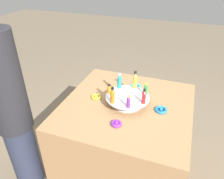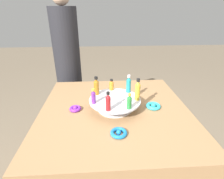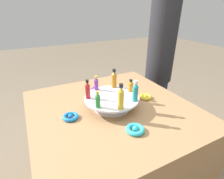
# 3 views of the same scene
# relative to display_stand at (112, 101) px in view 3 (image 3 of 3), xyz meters

# --- Properties ---
(party_table) EXTENTS (1.02, 1.02, 0.76)m
(party_table) POSITION_rel_display_stand_xyz_m (0.00, 0.00, -0.43)
(party_table) COLOR #9E754C
(party_table) RESTS_ON ground_plane
(display_stand) EXTENTS (0.35, 0.35, 0.08)m
(display_stand) POSITION_rel_display_stand_xyz_m (0.00, 0.00, 0.00)
(display_stand) COLOR silver
(display_stand) RESTS_ON party_table
(bottle_amber) EXTENTS (0.04, 0.04, 0.13)m
(bottle_amber) POSITION_rel_display_stand_xyz_m (0.12, -0.08, 0.09)
(bottle_amber) COLOR #AD6B19
(bottle_amber) RESTS_ON display_stand
(bottle_purple) EXTENTS (0.03, 0.03, 0.10)m
(bottle_purple) POSITION_rel_display_stand_xyz_m (0.14, 0.05, 0.08)
(bottle_purple) COLOR #702D93
(bottle_purple) RESTS_ON display_stand
(bottle_red) EXTENTS (0.03, 0.03, 0.12)m
(bottle_red) POSITION_rel_display_stand_xyz_m (0.05, 0.14, 0.09)
(bottle_red) COLOR #B21E23
(bottle_red) RESTS_ON display_stand
(bottle_green) EXTENTS (0.03, 0.03, 0.10)m
(bottle_green) POSITION_rel_display_stand_xyz_m (-0.08, 0.13, 0.08)
(bottle_green) COLOR #288438
(bottle_green) RESTS_ON display_stand
(bottle_gold) EXTENTS (0.03, 0.03, 0.15)m
(bottle_gold) POSITION_rel_display_stand_xyz_m (-0.15, 0.02, 0.10)
(bottle_gold) COLOR gold
(bottle_gold) RESTS_ON display_stand
(bottle_teal) EXTENTS (0.03, 0.03, 0.13)m
(bottle_teal) POSITION_rel_display_stand_xyz_m (-0.11, -0.10, 0.09)
(bottle_teal) COLOR teal
(bottle_teal) RESTS_ON display_stand
(bottle_orange) EXTENTS (0.03, 0.03, 0.09)m
(bottle_orange) POSITION_rel_display_stand_xyz_m (0.01, -0.15, 0.07)
(bottle_orange) COLOR orange
(bottle_orange) RESTS_ON display_stand
(ribbon_bow_gold) EXTENTS (0.09, 0.09, 0.03)m
(ribbon_bow_gold) POSITION_rel_display_stand_xyz_m (-0.00, -0.27, -0.04)
(ribbon_bow_gold) COLOR gold
(ribbon_bow_gold) RESTS_ON party_table
(ribbon_bow_purple) EXTENTS (0.08, 0.08, 0.03)m
(ribbon_bow_purple) POSITION_rel_display_stand_xyz_m (0.27, -0.00, -0.04)
(ribbon_bow_purple) COLOR purple
(ribbon_bow_purple) RESTS_ON party_table
(ribbon_bow_blue) EXTENTS (0.09, 0.09, 0.03)m
(ribbon_bow_blue) POSITION_rel_display_stand_xyz_m (0.00, 0.27, -0.04)
(ribbon_bow_blue) COLOR blue
(ribbon_bow_blue) RESTS_ON party_table
(ribbon_bow_teal) EXTENTS (0.10, 0.10, 0.03)m
(ribbon_bow_teal) POSITION_rel_display_stand_xyz_m (-0.27, 0.00, -0.04)
(ribbon_bow_teal) COLOR #2DB7CC
(ribbon_bow_teal) RESTS_ON party_table
(person_figure) EXTENTS (0.27, 0.27, 1.57)m
(person_figure) POSITION_rel_display_stand_xyz_m (0.44, -0.77, -0.02)
(person_figure) COLOR #282D42
(person_figure) RESTS_ON ground_plane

